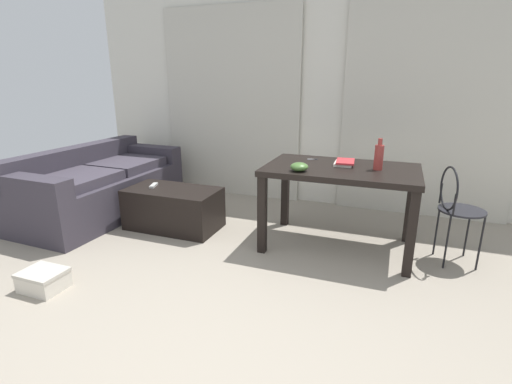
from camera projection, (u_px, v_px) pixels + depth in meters
The scene contains 13 objects.
ground_plane at pixel (268, 272), 3.02m from camera, with size 7.43×7.43×0.00m, color gray.
wall_back at pixel (323, 95), 4.39m from camera, with size 5.95×0.10×2.59m, color silver.
curtains at pixel (321, 108), 4.35m from camera, with size 4.07×0.03×2.31m.
couch at pixel (100, 187), 4.25m from camera, with size 0.93×1.92×0.74m.
coffee_table at pixel (174, 208), 3.86m from camera, with size 0.93×0.51×0.42m.
craft_table at pixel (341, 178), 3.30m from camera, with size 1.30×0.80×0.75m.
wire_chair at pixel (455, 203), 3.05m from camera, with size 0.36×0.39×0.82m.
bottle_near at pixel (379, 157), 3.15m from camera, with size 0.07×0.07×0.26m.
bowl at pixel (299, 167), 3.13m from camera, with size 0.15×0.15×0.07m, color #477033.
book_stack at pixel (344, 163), 3.34m from camera, with size 0.18×0.26×0.04m.
scissors at pixel (314, 159), 3.57m from camera, with size 0.10×0.07×0.00m.
tv_remote_primary at pixel (154, 185), 3.88m from camera, with size 0.05×0.16×0.02m, color #B7B7B2.
shoebox at pixel (44, 280), 2.76m from camera, with size 0.31×0.25×0.15m.
Camera 1 is at (0.87, -1.42, 1.50)m, focal length 26.55 mm.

